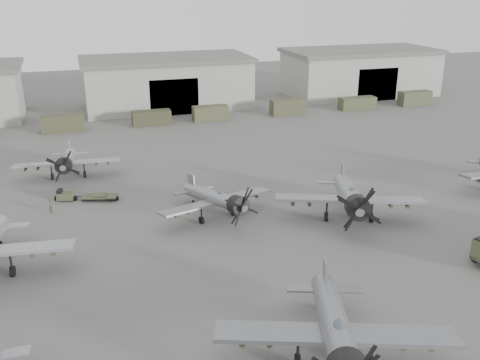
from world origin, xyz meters
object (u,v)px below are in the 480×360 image
(aircraft_far_0, at_px, (67,161))
(aircraft_mid_1, at_px, (218,199))
(aircraft_near_1, at_px, (337,333))
(aircraft_mid_2, at_px, (350,197))
(ground_crew, at_px, (51,206))
(tug_trailer, at_px, (79,196))

(aircraft_far_0, bearing_deg, aircraft_mid_1, -45.37)
(aircraft_near_1, xyz_separation_m, aircraft_far_0, (-14.33, 37.69, -0.40))
(aircraft_mid_1, height_order, aircraft_mid_2, aircraft_mid_2)
(aircraft_near_1, relative_size, ground_crew, 8.90)
(aircraft_mid_2, bearing_deg, tug_trailer, 172.41)
(aircraft_near_1, relative_size, aircraft_mid_1, 1.21)
(aircraft_mid_1, xyz_separation_m, ground_crew, (-14.97, 6.26, -1.30))
(aircraft_mid_1, distance_m, ground_crew, 16.28)
(aircraft_mid_2, height_order, ground_crew, aircraft_mid_2)
(aircraft_mid_1, height_order, aircraft_far_0, aircraft_far_0)
(aircraft_mid_2, bearing_deg, aircraft_near_1, -99.72)
(aircraft_mid_1, bearing_deg, aircraft_near_1, -103.63)
(aircraft_near_1, height_order, aircraft_mid_2, aircraft_near_1)
(aircraft_near_1, distance_m, ground_crew, 32.47)
(aircraft_mid_2, xyz_separation_m, aircraft_far_0, (-24.83, 19.81, -0.36))
(aircraft_mid_2, height_order, aircraft_far_0, aircraft_mid_2)
(tug_trailer, relative_size, ground_crew, 3.92)
(aircraft_mid_1, xyz_separation_m, aircraft_mid_2, (11.51, -4.06, 0.43))
(aircraft_mid_2, bearing_deg, aircraft_mid_1, -178.77)
(aircraft_mid_1, height_order, tug_trailer, aircraft_mid_1)
(aircraft_far_0, distance_m, tug_trailer, 7.21)
(aircraft_far_0, relative_size, tug_trailer, 1.94)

